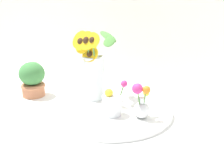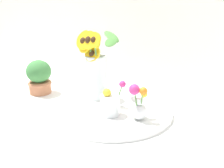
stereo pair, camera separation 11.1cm
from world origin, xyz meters
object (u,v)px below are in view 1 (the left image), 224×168
vase_bulb_right (142,104)px  potted_plant (32,79)px  mason_jar_sunflowers (92,68)px  vase_small_center (112,103)px  serving_tray (112,110)px

vase_bulb_right → potted_plant: bearing=-177.0°
vase_bulb_right → potted_plant: 0.60m
vase_bulb_right → potted_plant: size_ratio=0.84×
mason_jar_sunflowers → vase_bulb_right: mason_jar_sunflowers is taller
vase_bulb_right → potted_plant: (-0.60, -0.03, 0.01)m
vase_small_center → potted_plant: (-0.49, 0.01, 0.02)m
mason_jar_sunflowers → vase_small_center: (0.17, -0.10, -0.10)m
serving_tray → vase_bulb_right: (0.15, -0.02, 0.07)m
serving_tray → mason_jar_sunflowers: 0.21m
mason_jar_sunflowers → serving_tray: bearing=-16.6°
vase_small_center → vase_bulb_right: (0.11, 0.04, 0.01)m
vase_small_center → vase_bulb_right: size_ratio=0.97×
vase_bulb_right → potted_plant: potted_plant is taller
vase_bulb_right → serving_tray: bearing=171.7°
mason_jar_sunflowers → potted_plant: (-0.31, -0.09, -0.08)m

